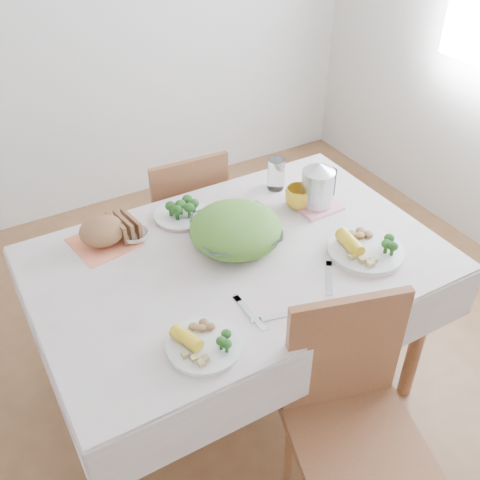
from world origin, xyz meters
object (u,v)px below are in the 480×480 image
yellow_mug (298,197)px  electric_kettle (318,181)px  dining_table (238,329)px  chair_near (359,443)px  chair_far (179,216)px  dinner_plate_left (204,345)px  dinner_plate_right (366,251)px  salad_bowl (236,234)px

yellow_mug → electric_kettle: size_ratio=0.61×
dining_table → electric_kettle: size_ratio=7.39×
chair_near → chair_far: size_ratio=1.07×
dinner_plate_left → electric_kettle: size_ratio=1.27×
dinner_plate_left → dinner_plate_right: 0.75m
dining_table → yellow_mug: yellow_mug is taller
chair_near → dinner_plate_left: chair_near is taller
chair_near → salad_bowl: size_ratio=2.78×
dinner_plate_left → yellow_mug: yellow_mug is taller
chair_far → electric_kettle: electric_kettle is taller
salad_bowl → chair_near: bearing=-89.3°
chair_far → electric_kettle: bearing=123.1°
dining_table → electric_kettle: bearing=16.3°
yellow_mug → chair_near: bearing=-111.4°
dinner_plate_left → dinner_plate_right: (0.74, 0.12, 0.00)m
chair_far → electric_kettle: (0.36, -0.62, 0.42)m
chair_near → yellow_mug: bearing=84.5°
yellow_mug → salad_bowl: bearing=-165.6°
dinner_plate_left → electric_kettle: (0.77, 0.47, 0.11)m
yellow_mug → dinner_plate_right: bearing=-84.3°
chair_near → electric_kettle: electric_kettle is taller
dinner_plate_left → yellow_mug: bearing=35.9°
dining_table → salad_bowl: size_ratio=4.20×
chair_near → salad_bowl: 0.85m
yellow_mug → chair_far: bearing=116.8°
chair_far → electric_kettle: size_ratio=4.58×
chair_near → dinner_plate_left: (-0.36, 0.37, 0.31)m
chair_near → yellow_mug: chair_near is taller
chair_far → yellow_mug: bearing=119.7°
dinner_plate_right → dinner_plate_left: bearing=-171.0°
salad_bowl → dinner_plate_left: 0.55m
dinner_plate_left → chair_near: bearing=-45.4°
dinner_plate_right → electric_kettle: bearing=85.5°
electric_kettle → chair_near: bearing=-136.4°
dinner_plate_left → electric_kettle: 0.91m
dining_table → dinner_plate_left: bearing=-132.8°
chair_near → salad_bowl: bearing=106.6°
dining_table → dinner_plate_right: bearing=-27.5°
chair_far → dinner_plate_left: (-0.40, -1.10, 0.31)m
dinner_plate_right → electric_kettle: electric_kettle is taller
chair_near → salad_bowl: chair_near is taller
dinner_plate_right → yellow_mug: size_ratio=2.50×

